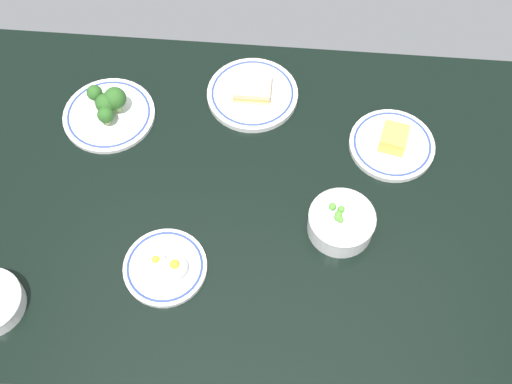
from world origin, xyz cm
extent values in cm
cube|color=black|center=(0.00, 0.00, 2.00)|extent=(142.65, 87.43, 4.00)
cylinder|color=white|center=(-18.20, 6.30, 6.60)|extent=(13.68, 13.68, 5.19)
torus|color=white|center=(-18.20, 6.30, 9.19)|extent=(13.93, 13.93, 0.80)
sphere|color=#599E38|center=(-17.82, 4.88, 9.95)|extent=(1.52, 1.52, 1.52)
sphere|color=#599E38|center=(-17.21, 6.78, 9.97)|extent=(1.55, 1.55, 1.55)
sphere|color=#599E38|center=(-17.31, 6.20, 9.99)|extent=(1.60, 1.60, 1.60)
sphere|color=#599E38|center=(-16.05, 4.43, 9.99)|extent=(1.60, 1.60, 1.60)
sphere|color=#599E38|center=(-17.76, 7.27, 9.85)|extent=(1.32, 1.32, 1.32)
sphere|color=#599E38|center=(-17.45, 5.60, 9.74)|extent=(1.09, 1.09, 1.09)
cylinder|color=white|center=(3.15, -27.38, 4.73)|extent=(21.55, 21.55, 1.45)
torus|color=#33478C|center=(3.15, -27.38, 5.45)|extent=(19.47, 19.47, 0.50)
cube|color=beige|center=(3.15, -27.38, 6.05)|extent=(8.69, 7.42, 1.20)
cube|color=#E5B24C|center=(3.15, -27.38, 7.05)|extent=(8.69, 7.42, 0.80)
cube|color=beige|center=(3.15, -27.38, 8.05)|extent=(8.69, 7.42, 1.20)
cylinder|color=white|center=(16.94, 18.32, 4.55)|extent=(17.05, 17.05, 1.10)
torus|color=#33478C|center=(16.94, 18.32, 5.10)|extent=(15.50, 15.50, 0.50)
ellipsoid|color=white|center=(14.56, 18.90, 6.49)|extent=(5.05, 5.05, 2.78)
sphere|color=yellow|center=(14.56, 18.90, 7.74)|extent=(2.02, 2.02, 2.02)
ellipsoid|color=white|center=(18.57, 17.92, 6.21)|extent=(4.05, 4.05, 2.23)
sphere|color=yellow|center=(18.57, 17.92, 7.21)|extent=(1.62, 1.62, 1.62)
cylinder|color=white|center=(35.94, -18.68, 4.50)|extent=(21.33, 21.33, 1.00)
torus|color=#33478C|center=(35.94, -18.68, 5.00)|extent=(19.27, 19.27, 0.50)
cylinder|color=#9EBC72|center=(33.90, -19.98, 6.21)|extent=(1.80, 1.80, 2.41)
sphere|color=#2D6023|center=(33.90, -19.98, 9.35)|extent=(5.15, 5.15, 5.15)
cylinder|color=#9EBC72|center=(38.94, -21.29, 6.41)|extent=(1.27, 1.27, 2.81)
sphere|color=#2D6023|center=(38.94, -21.29, 9.17)|extent=(3.63, 3.63, 3.63)
cylinder|color=#9EBC72|center=(35.90, -18.71, 6.00)|extent=(1.65, 1.65, 1.98)
sphere|color=#2D6023|center=(35.90, -18.71, 8.76)|extent=(4.72, 4.72, 4.72)
cylinder|color=#9EBC72|center=(35.45, -15.91, 5.92)|extent=(1.32, 1.32, 1.84)
sphere|color=#2D6023|center=(35.45, -15.91, 8.25)|extent=(3.76, 3.76, 3.76)
cylinder|color=white|center=(-29.50, -15.60, 4.66)|extent=(19.27, 19.27, 1.32)
torus|color=#33478C|center=(-29.50, -15.60, 5.32)|extent=(17.46, 17.46, 0.50)
cube|color=#F2D14C|center=(-29.50, -15.60, 7.28)|extent=(6.98, 7.50, 3.93)
camera|label=1|loc=(-5.81, 68.86, 124.71)|focal=45.09mm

